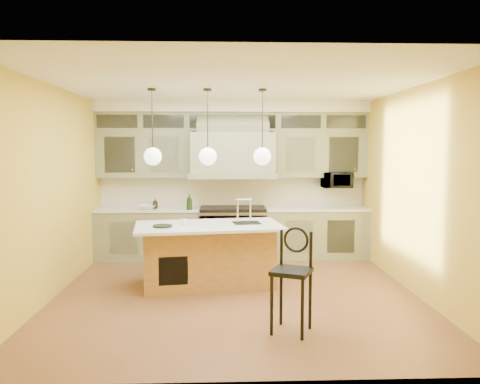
{
  "coord_description": "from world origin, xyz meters",
  "views": [
    {
      "loc": [
        -0.18,
        -6.41,
        2.03
      ],
      "look_at": [
        0.08,
        0.7,
        1.37
      ],
      "focal_mm": 35.0,
      "sensor_mm": 36.0,
      "label": 1
    }
  ],
  "objects_px": {
    "kitchen_island": "(209,254)",
    "range": "(233,232)",
    "microwave": "(337,180)",
    "counter_stool": "(292,273)"
  },
  "relations": [
    {
      "from": "kitchen_island",
      "to": "counter_stool",
      "type": "distance_m",
      "value": 2.08
    },
    {
      "from": "range",
      "to": "kitchen_island",
      "type": "distance_m",
      "value": 1.74
    },
    {
      "from": "microwave",
      "to": "kitchen_island",
      "type": "bearing_deg",
      "value": -142.46
    },
    {
      "from": "range",
      "to": "counter_stool",
      "type": "distance_m",
      "value": 3.57
    },
    {
      "from": "range",
      "to": "microwave",
      "type": "relative_size",
      "value": 2.21
    },
    {
      "from": "counter_stool",
      "to": "microwave",
      "type": "height_order",
      "value": "microwave"
    },
    {
      "from": "range",
      "to": "kitchen_island",
      "type": "xyz_separation_m",
      "value": [
        -0.39,
        -1.7,
        -0.01
      ]
    },
    {
      "from": "kitchen_island",
      "to": "range",
      "type": "bearing_deg",
      "value": 68.87
    },
    {
      "from": "range",
      "to": "microwave",
      "type": "bearing_deg",
      "value": 3.12
    },
    {
      "from": "kitchen_island",
      "to": "microwave",
      "type": "xyz_separation_m",
      "value": [
        2.34,
        1.8,
        0.98
      ]
    }
  ]
}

